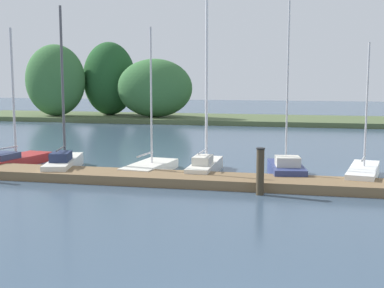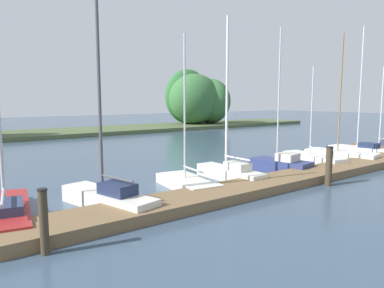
# 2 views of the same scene
# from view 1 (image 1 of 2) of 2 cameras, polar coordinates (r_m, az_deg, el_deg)

# --- Properties ---
(dock_pier) EXTENTS (25.27, 1.80, 0.35)m
(dock_pier) POSITION_cam_1_polar(r_m,az_deg,el_deg) (19.08, 9.13, -4.28)
(dock_pier) COLOR brown
(dock_pier) RESTS_ON ground
(far_shore) EXTENTS (60.87, 8.00, 7.40)m
(far_shore) POSITION_cam_1_polar(r_m,az_deg,el_deg) (45.44, 14.79, 5.90)
(far_shore) COLOR #4C5B38
(far_shore) RESTS_ON ground
(sailboat_0) EXTENTS (2.04, 4.62, 6.14)m
(sailboat_0) POSITION_cam_1_polar(r_m,az_deg,el_deg) (24.72, -19.08, -1.58)
(sailboat_0) COLOR maroon
(sailboat_0) RESTS_ON ground
(sailboat_1) EXTENTS (1.89, 4.22, 6.92)m
(sailboat_1) POSITION_cam_1_polar(r_m,az_deg,el_deg) (22.70, -13.88, -1.87)
(sailboat_1) COLOR silver
(sailboat_1) RESTS_ON ground
(sailboat_2) EXTENTS (1.75, 3.58, 6.04)m
(sailboat_2) POSITION_cam_1_polar(r_m,az_deg,el_deg) (21.97, -4.53, -2.45)
(sailboat_2) COLOR silver
(sailboat_2) RESTS_ON ground
(sailboat_3) EXTENTS (0.92, 3.92, 7.04)m
(sailboat_3) POSITION_cam_1_polar(r_m,az_deg,el_deg) (21.40, 1.48, -2.20)
(sailboat_3) COLOR silver
(sailboat_3) RESTS_ON ground
(sailboat_4) EXTENTS (1.68, 3.24, 6.90)m
(sailboat_4) POSITION_cam_1_polar(r_m,az_deg,el_deg) (20.93, 10.29, -2.68)
(sailboat_4) COLOR navy
(sailboat_4) RESTS_ON ground
(sailboat_5) EXTENTS (1.64, 4.09, 5.31)m
(sailboat_5) POSITION_cam_1_polar(r_m,az_deg,el_deg) (21.29, 18.34, -3.00)
(sailboat_5) COLOR white
(sailboat_5) RESTS_ON ground
(mooring_piling_1) EXTENTS (0.31, 0.31, 1.62)m
(mooring_piling_1) POSITION_cam_1_polar(r_m,az_deg,el_deg) (17.80, 7.51, -3.00)
(mooring_piling_1) COLOR #3D3323
(mooring_piling_1) RESTS_ON ground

